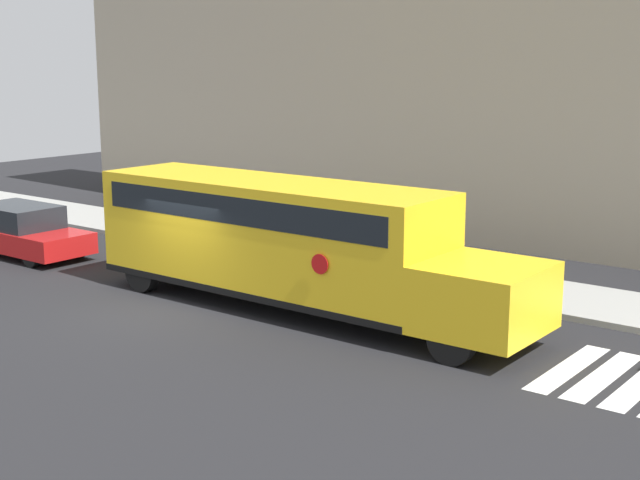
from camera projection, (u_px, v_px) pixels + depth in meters
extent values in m
plane|color=black|center=(166.00, 310.00, 21.39)|extent=(60.00, 60.00, 0.00)
cube|color=#9E9E99|center=(329.00, 259.00, 26.40)|extent=(44.00, 3.00, 0.15)
cube|color=#9E937F|center=(444.00, 77.00, 30.38)|extent=(32.00, 4.00, 10.52)
cube|color=white|center=(569.00, 368.00, 17.37)|extent=(0.50, 3.20, 0.01)
cube|color=white|center=(604.00, 376.00, 16.95)|extent=(0.50, 3.20, 0.01)
cube|color=yellow|center=(269.00, 234.00, 21.47)|extent=(9.23, 2.50, 2.61)
cube|color=yellow|center=(484.00, 298.00, 18.13)|extent=(2.32, 2.50, 1.40)
cube|color=black|center=(270.00, 283.00, 21.72)|extent=(9.23, 2.54, 0.16)
cube|color=black|center=(269.00, 204.00, 21.32)|extent=(8.50, 2.53, 0.64)
cylinder|color=red|center=(320.00, 264.00, 18.98)|extent=(0.44, 0.02, 0.44)
cylinder|color=black|center=(502.00, 315.00, 19.17)|extent=(1.00, 0.30, 1.00)
cylinder|color=black|center=(452.00, 340.00, 17.50)|extent=(1.00, 0.30, 1.00)
cylinder|color=black|center=(202.00, 258.00, 24.61)|extent=(1.00, 0.30, 1.00)
cylinder|color=black|center=(142.00, 273.00, 22.94)|extent=(1.00, 0.30, 1.00)
cube|color=red|center=(24.00, 238.00, 27.09)|extent=(4.66, 1.88, 0.63)
cube|color=#1E2328|center=(17.00, 216.00, 27.13)|extent=(2.61, 1.73, 0.68)
cylinder|color=black|center=(78.00, 247.00, 26.85)|extent=(0.64, 0.22, 0.64)
cylinder|color=black|center=(31.00, 257.00, 25.58)|extent=(0.64, 0.22, 0.64)
cylinder|color=black|center=(19.00, 235.00, 28.69)|extent=(0.64, 0.22, 0.64)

